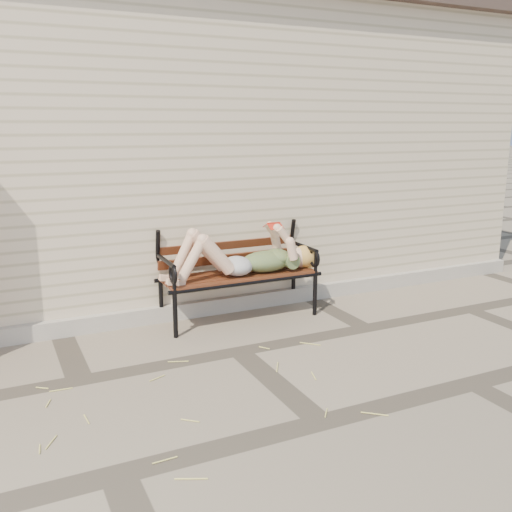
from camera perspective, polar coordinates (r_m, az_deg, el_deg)
ground at (r=4.68m, az=-1.68°, el=-9.50°), size 80.00×80.00×0.00m
house_wall at (r=7.18m, az=-11.66°, el=10.42°), size 8.00×4.00×3.00m
house_roof at (r=7.30m, az=-12.30°, el=23.46°), size 8.30×4.30×0.30m
foundation_strip at (r=5.50m, az=-5.79°, el=-5.24°), size 8.00×0.10×0.15m
garden_bench at (r=5.36m, az=-2.10°, el=-0.14°), size 1.58×0.63×1.02m
reading_woman at (r=5.24m, az=-1.43°, el=-0.04°), size 1.49×0.34×0.47m
straw_scatter at (r=4.01m, az=-4.83°, el=-13.50°), size 2.82×1.62×0.01m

